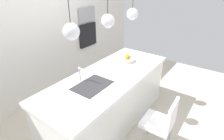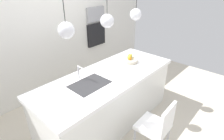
{
  "view_description": "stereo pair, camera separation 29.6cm",
  "coord_description": "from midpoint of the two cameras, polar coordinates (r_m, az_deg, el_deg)",
  "views": [
    {
      "loc": [
        -2.05,
        -1.54,
        2.33
      ],
      "look_at": [
        0.1,
        0.0,
        0.99
      ],
      "focal_mm": 29.38,
      "sensor_mm": 36.0,
      "label": 1
    },
    {
      "loc": [
        -1.86,
        -1.77,
        2.33
      ],
      "look_at": [
        0.1,
        0.0,
        0.99
      ],
      "focal_mm": 29.38,
      "sensor_mm": 36.0,
      "label": 2
    }
  ],
  "objects": [
    {
      "name": "sink_basin",
      "position": [
        2.67,
        -3.83,
        -4.61
      ],
      "size": [
        0.56,
        0.4,
        0.02
      ],
      "primitive_type": "cube",
      "color": "#2D2D30",
      "rests_on": "kitchen_island"
    },
    {
      "name": "pendant_light_left",
      "position": [
        2.16,
        -10.22,
        12.06
      ],
      "size": [
        0.19,
        0.19,
        0.79
      ],
      "color": "silver"
    },
    {
      "name": "kitchen_island",
      "position": [
        3.16,
        1.48,
        -9.11
      ],
      "size": [
        2.46,
        0.96,
        0.94
      ],
      "color": "white",
      "rests_on": "ground"
    },
    {
      "name": "faucet",
      "position": [
        2.74,
        -7.05,
        -0.39
      ],
      "size": [
        0.02,
        0.17,
        0.22
      ],
      "color": "silver",
      "rests_on": "kitchen_island"
    },
    {
      "name": "pendant_light_center",
      "position": [
        2.62,
        1.83,
        15.01
      ],
      "size": [
        0.19,
        0.19,
        0.79
      ],
      "color": "silver"
    },
    {
      "name": "pendant_light_right",
      "position": [
        3.16,
        10.2,
        16.65
      ],
      "size": [
        0.19,
        0.19,
        0.79
      ],
      "color": "silver"
    },
    {
      "name": "back_wall",
      "position": [
        3.97,
        -17.05,
        10.64
      ],
      "size": [
        6.0,
        0.1,
        2.6
      ],
      "primitive_type": "cube",
      "color": "silver",
      "rests_on": "ground"
    },
    {
      "name": "microwave",
      "position": [
        4.62,
        -3.33,
        16.95
      ],
      "size": [
        0.54,
        0.08,
        0.34
      ],
      "primitive_type": "cube",
      "color": "#9E9EA3",
      "rests_on": "back_wall"
    },
    {
      "name": "floor",
      "position": [
        3.46,
        1.39,
        -15.49
      ],
      "size": [
        6.6,
        6.6,
        0.0
      ],
      "primitive_type": "plane",
      "color": "beige",
      "rests_on": "ground"
    },
    {
      "name": "fruit_bowl",
      "position": [
        3.38,
        8.01,
        3.25
      ],
      "size": [
        0.3,
        0.3,
        0.15
      ],
      "color": "beige",
      "rests_on": "kitchen_island"
    },
    {
      "name": "chair_near",
      "position": [
        2.74,
        17.03,
        -16.39
      ],
      "size": [
        0.42,
        0.43,
        0.87
      ],
      "color": "white",
      "rests_on": "ground"
    },
    {
      "name": "oven",
      "position": [
        4.73,
        -3.17,
        10.98
      ],
      "size": [
        0.56,
        0.08,
        0.56
      ],
      "primitive_type": "cube",
      "color": "black",
      "rests_on": "back_wall"
    }
  ]
}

